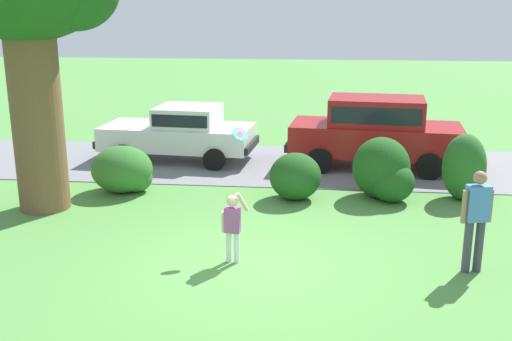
# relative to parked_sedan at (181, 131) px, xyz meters

# --- Properties ---
(ground_plane) EXTENTS (80.00, 80.00, 0.00)m
(ground_plane) POSITION_rel_parked_sedan_xyz_m (2.85, -6.91, -0.85)
(ground_plane) COLOR #518E42
(driveway_strip) EXTENTS (28.00, 4.40, 0.02)m
(driveway_strip) POSITION_rel_parked_sedan_xyz_m (2.85, -0.28, -0.84)
(driveway_strip) COLOR slate
(driveway_strip) RESTS_ON ground
(shrub_near_tree) EXTENTS (1.44, 1.36, 1.10)m
(shrub_near_tree) POSITION_rel_parked_sedan_xyz_m (-0.67, -3.12, -0.33)
(shrub_near_tree) COLOR #33702B
(shrub_near_tree) RESTS_ON ground
(shrub_centre_left) EXTENTS (1.18, 1.19, 1.07)m
(shrub_centre_left) POSITION_rel_parked_sedan_xyz_m (3.36, -3.25, -0.35)
(shrub_centre_left) COLOR #1E511C
(shrub_centre_left) RESTS_ON ground
(shrub_centre) EXTENTS (1.38, 1.48, 1.41)m
(shrub_centre) POSITION_rel_parked_sedan_xyz_m (5.39, -3.00, -0.21)
(shrub_centre) COLOR #1E511C
(shrub_centre) RESTS_ON ground
(shrub_centre_right) EXTENTS (0.96, 1.06, 1.52)m
(shrub_centre_right) POSITION_rel_parked_sedan_xyz_m (7.18, -2.88, -0.09)
(shrub_centre_right) COLOR #286023
(shrub_centre_right) RESTS_ON ground
(parked_sedan) EXTENTS (4.52, 2.34, 1.56)m
(parked_sedan) POSITION_rel_parked_sedan_xyz_m (0.00, 0.00, 0.00)
(parked_sedan) COLOR white
(parked_sedan) RESTS_ON ground
(parked_suv) EXTENTS (4.85, 2.43, 1.92)m
(parked_suv) POSITION_rel_parked_sedan_xyz_m (5.41, -0.26, 0.23)
(parked_suv) COLOR maroon
(parked_suv) RESTS_ON ground
(child_thrower) EXTENTS (0.46, 0.25, 1.29)m
(child_thrower) POSITION_rel_parked_sedan_xyz_m (2.47, -6.89, -0.13)
(child_thrower) COLOR white
(child_thrower) RESTS_ON ground
(frisbee) EXTENTS (0.33, 0.25, 0.29)m
(frisbee) POSITION_rel_parked_sedan_xyz_m (2.47, -5.90, 1.20)
(frisbee) COLOR #1EB7B2
(adult_onlooker) EXTENTS (0.52, 0.30, 1.74)m
(adult_onlooker) POSITION_rel_parked_sedan_xyz_m (6.47, -6.86, 0.13)
(adult_onlooker) COLOR #3F3F4C
(adult_onlooker) RESTS_ON ground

